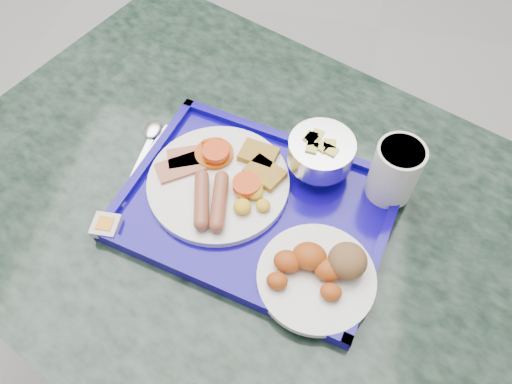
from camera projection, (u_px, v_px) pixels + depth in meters
floor at (178, 118)px, 1.79m from camera, size 6.00×6.00×0.00m
table at (268, 266)px, 0.92m from camera, size 1.29×1.10×0.68m
tray at (256, 208)px, 0.77m from camera, size 0.45×0.37×0.02m
main_plate at (223, 181)px, 0.78m from camera, size 0.22×0.22×0.03m
bread_plate at (320, 271)px, 0.69m from camera, size 0.17×0.17×0.05m
fruit_bowl at (321, 152)px, 0.76m from camera, size 0.10×0.10×0.07m
juice_cup at (395, 170)px, 0.74m from camera, size 0.07×0.07×0.10m
spoon at (148, 141)px, 0.83m from camera, size 0.03×0.18×0.01m
knife at (145, 162)px, 0.81m from camera, size 0.04×0.16×0.00m
jam_packet at (106, 226)px, 0.74m from camera, size 0.04×0.04×0.02m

